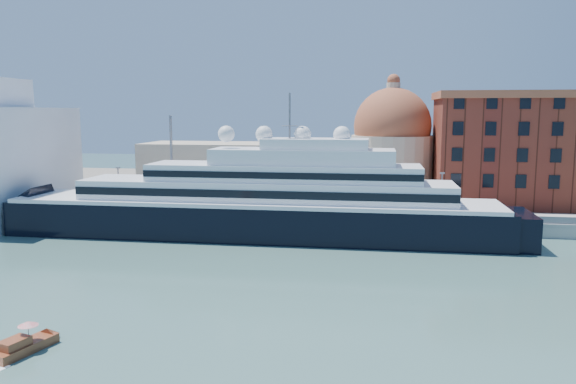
# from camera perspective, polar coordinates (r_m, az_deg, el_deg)

# --- Properties ---
(ground) EXTENTS (400.00, 400.00, 0.00)m
(ground) POSITION_cam_1_polar(r_m,az_deg,el_deg) (74.49, -5.92, -8.40)
(ground) COLOR #345B58
(ground) RESTS_ON ground
(quay) EXTENTS (180.00, 10.00, 2.50)m
(quay) POSITION_cam_1_polar(r_m,az_deg,el_deg) (106.51, -1.25, -2.63)
(quay) COLOR gray
(quay) RESTS_ON ground
(land) EXTENTS (260.00, 72.00, 2.00)m
(land) POSITION_cam_1_polar(r_m,az_deg,el_deg) (146.56, 1.58, 0.23)
(land) COLOR slate
(land) RESTS_ON ground
(quay_fence) EXTENTS (180.00, 0.10, 1.20)m
(quay_fence) POSITION_cam_1_polar(r_m,az_deg,el_deg) (101.82, -1.70, -2.08)
(quay_fence) COLOR slate
(quay_fence) RESTS_ON quay
(superyacht) EXTENTS (94.89, 13.16, 28.36)m
(superyacht) POSITION_cam_1_polar(r_m,az_deg,el_deg) (96.25, -5.18, -1.62)
(superyacht) COLOR black
(superyacht) RESTS_ON ground
(service_barge) EXTENTS (12.18, 4.55, 2.70)m
(service_barge) POSITION_cam_1_polar(r_m,az_deg,el_deg) (107.79, -21.80, -3.35)
(service_barge) COLOR white
(service_barge) RESTS_ON ground
(water_taxi) EXTENTS (3.58, 6.29, 2.84)m
(water_taxi) POSITION_cam_1_polar(r_m,az_deg,el_deg) (56.50, -25.31, -13.91)
(water_taxi) COLOR maroon
(water_taxi) RESTS_ON ground
(warehouse) EXTENTS (43.00, 19.00, 23.25)m
(warehouse) POSITION_cam_1_polar(r_m,az_deg,el_deg) (125.74, 24.42, 4.06)
(warehouse) COLOR maroon
(warehouse) RESTS_ON land
(church) EXTENTS (66.00, 18.00, 25.50)m
(church) POSITION_cam_1_polar(r_m,az_deg,el_deg) (127.69, 3.45, 3.52)
(church) COLOR beige
(church) RESTS_ON land
(lamp_posts) EXTENTS (120.80, 2.40, 18.00)m
(lamp_posts) POSITION_cam_1_polar(r_m,az_deg,el_deg) (106.55, -8.15, 1.96)
(lamp_posts) COLOR slate
(lamp_posts) RESTS_ON quay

